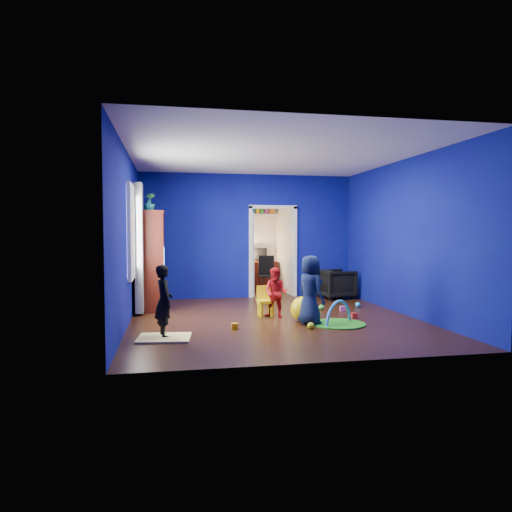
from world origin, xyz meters
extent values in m
cube|color=black|center=(0.00, 0.00, 0.00)|extent=(5.00, 5.50, 0.01)
cube|color=white|center=(0.00, 0.00, 2.90)|extent=(5.00, 5.50, 0.01)
cube|color=#0B0A7A|center=(0.00, 2.75, 1.45)|extent=(5.00, 0.02, 2.90)
cube|color=#0B0A7A|center=(0.00, -2.75, 1.45)|extent=(5.00, 0.02, 2.90)
cube|color=#0B0A7A|center=(-2.50, 0.00, 1.45)|extent=(0.02, 5.50, 2.90)
cube|color=#0B0A7A|center=(2.50, 0.00, 1.45)|extent=(0.02, 5.50, 2.90)
imported|color=black|center=(1.99, 2.20, 0.34)|extent=(0.85, 0.83, 0.68)
imported|color=black|center=(-1.90, -1.08, 0.54)|extent=(0.34, 0.44, 1.07)
imported|color=#0E1836|center=(0.49, -0.57, 0.58)|extent=(0.54, 0.66, 1.16)
imported|color=red|center=(0.06, 0.11, 0.45)|extent=(0.56, 0.52, 0.91)
imported|color=#0D5D6A|center=(-2.20, 1.23, 2.06)|extent=(0.23, 0.23, 0.20)
imported|color=#338E3D|center=(-2.20, 1.75, 2.15)|extent=(0.26, 0.26, 0.38)
cube|color=#3A1609|center=(-2.20, 1.53, 0.98)|extent=(0.58, 1.14, 1.96)
cube|color=silver|center=(-2.16, 1.53, 1.02)|extent=(0.46, 0.70, 0.54)
cube|color=#F2E07A|center=(-1.90, -1.18, 0.01)|extent=(0.81, 0.68, 0.03)
sphere|color=yellow|center=(0.44, -0.32, 0.22)|extent=(0.43, 0.43, 0.43)
cube|color=yellow|center=(-0.09, 0.31, 0.25)|extent=(0.29, 0.29, 0.50)
cylinder|color=#499E23|center=(0.96, -0.67, 0.01)|extent=(0.89, 0.89, 0.02)
torus|color=#3F8CD8|center=(0.96, -0.67, 0.02)|extent=(0.65, 0.54, 0.79)
cube|color=white|center=(-2.48, 0.35, 1.55)|extent=(0.03, 0.95, 1.55)
cube|color=slate|center=(-2.37, 0.90, 1.25)|extent=(0.14, 0.42, 2.40)
cube|color=white|center=(0.60, 2.75, 1.05)|extent=(1.16, 0.10, 2.10)
cube|color=#3D140A|center=(0.60, 4.26, 0.38)|extent=(0.88, 0.44, 0.75)
cube|color=black|center=(0.60, 4.38, 0.95)|extent=(0.40, 0.05, 0.32)
sphere|color=#FFD88C|center=(0.32, 4.32, 0.93)|extent=(0.14, 0.14, 0.14)
cube|color=black|center=(0.60, 3.30, 0.46)|extent=(0.40, 0.40, 0.92)
cube|color=white|center=(0.60, 4.37, 2.02)|extent=(0.88, 0.24, 0.04)
cube|color=red|center=(1.43, -0.21, 0.05)|extent=(0.10, 0.08, 0.10)
sphere|color=#299DEB|center=(1.99, 0.93, 0.06)|extent=(0.11, 0.11, 0.11)
cube|color=#F0B00C|center=(-0.80, -0.72, 0.05)|extent=(0.10, 0.08, 0.10)
sphere|color=green|center=(1.14, 0.75, 0.06)|extent=(0.11, 0.11, 0.11)
cube|color=#B845AE|center=(1.51, 0.55, 0.05)|extent=(0.10, 0.08, 0.10)
sphere|color=#C2D517|center=(0.39, -0.91, 0.06)|extent=(0.11, 0.11, 0.11)
camera|label=1|loc=(-1.80, -7.83, 1.54)|focal=32.00mm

